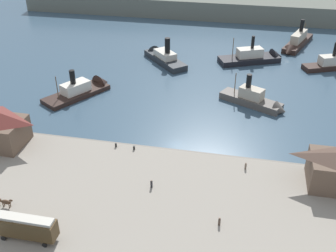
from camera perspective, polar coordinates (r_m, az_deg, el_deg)
ground_plane at (r=93.21m, az=1.18°, el=-2.65°), size 320.00×320.00×0.00m
quay_promenade at (r=75.80m, az=-1.97°, el=-11.29°), size 110.00×36.00×1.20m
seawall_edge at (r=90.00m, az=0.75°, el=-3.62°), size 110.00×0.80×1.00m
street_tram at (r=71.45m, az=-19.39°, el=-13.15°), size 10.36×2.76×4.54m
pedestrian_by_tram at (r=84.77m, az=10.85°, el=-5.54°), size 0.39×0.39×1.57m
pedestrian_walking_east at (r=71.59m, az=7.23°, el=-13.17°), size 0.42×0.42×1.70m
pedestrian_at_waters_edge at (r=78.64m, az=-2.34°, el=-8.13°), size 0.43×0.43×1.76m
mooring_post_west at (r=90.82m, az=-7.33°, el=-2.68°), size 0.44×0.44×0.90m
mooring_post_east at (r=89.50m, az=-4.80°, el=-3.07°), size 0.44×0.44×0.90m
ferry_approaching_west at (r=118.72m, az=-11.56°, el=5.18°), size 16.44×21.07×10.37m
ferry_mid_harbor at (r=142.97m, az=22.39°, el=8.07°), size 18.97×11.38×10.14m
ferry_departing_north at (r=111.30m, az=12.32°, el=3.52°), size 18.70×12.20×9.59m
ferry_outer_harbor at (r=157.85m, az=17.57°, el=11.07°), size 12.94×24.37×10.62m
ferry_approaching_east at (r=138.47m, az=-0.85°, el=9.76°), size 18.10×19.20×10.55m
ferry_moored_east at (r=141.23m, az=12.36°, el=9.42°), size 22.63×14.66×10.98m
far_headland at (r=192.91m, az=7.54°, el=16.37°), size 180.00×24.00×8.00m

